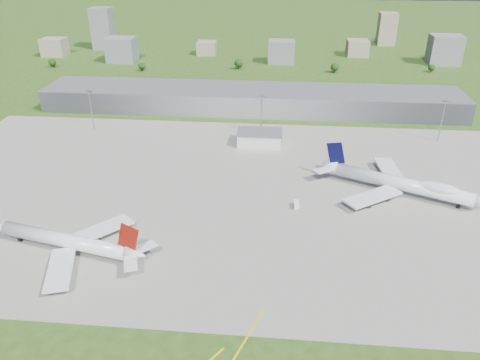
# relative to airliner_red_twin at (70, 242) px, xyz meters

# --- Properties ---
(ground) EXTENTS (1400.00, 1400.00, 0.00)m
(ground) POSITION_rel_airliner_red_twin_xyz_m (59.00, 167.25, -5.12)
(ground) COLOR #2D4B17
(ground) RESTS_ON ground
(apron) EXTENTS (360.00, 190.00, 0.08)m
(apron) POSITION_rel_airliner_red_twin_xyz_m (69.00, 57.25, -5.08)
(apron) COLOR gray
(apron) RESTS_ON ground
(terminal) EXTENTS (300.00, 42.00, 15.00)m
(terminal) POSITION_rel_airliner_red_twin_xyz_m (59.00, 182.25, 2.38)
(terminal) COLOR gray
(terminal) RESTS_ON ground
(ops_building) EXTENTS (26.00, 16.00, 8.00)m
(ops_building) POSITION_rel_airliner_red_twin_xyz_m (69.00, 117.25, -1.12)
(ops_building) COLOR silver
(ops_building) RESTS_ON ground
(mast_west) EXTENTS (3.50, 2.00, 25.90)m
(mast_west) POSITION_rel_airliner_red_twin_xyz_m (-41.00, 132.25, 12.59)
(mast_west) COLOR gray
(mast_west) RESTS_ON ground
(mast_center) EXTENTS (3.50, 2.00, 25.90)m
(mast_center) POSITION_rel_airliner_red_twin_xyz_m (69.00, 132.25, 12.59)
(mast_center) COLOR gray
(mast_center) RESTS_ON ground
(mast_east) EXTENTS (3.50, 2.00, 25.90)m
(mast_east) POSITION_rel_airliner_red_twin_xyz_m (179.00, 132.25, 12.59)
(mast_east) COLOR gray
(mast_east) RESTS_ON ground
(airliner_red_twin) EXTENTS (69.32, 53.18, 19.21)m
(airliner_red_twin) POSITION_rel_airliner_red_twin_xyz_m (0.00, 0.00, 0.00)
(airliner_red_twin) COLOR white
(airliner_red_twin) RESTS_ON ground
(airliner_blue_quad) EXTENTS (75.17, 56.99, 20.87)m
(airliner_blue_quad) POSITION_rel_airliner_red_twin_xyz_m (141.60, 61.31, 0.68)
(airliner_blue_quad) COLOR white
(airliner_blue_quad) RESTS_ON ground
(tug_yellow) EXTENTS (4.61, 3.79, 1.95)m
(tug_yellow) POSITION_rel_airliner_red_twin_xyz_m (16.01, 20.57, -4.11)
(tug_yellow) COLOR yellow
(tug_yellow) RESTS_ON ground
(van_white_near) EXTENTS (2.83, 5.70, 2.80)m
(van_white_near) POSITION_rel_airliner_red_twin_xyz_m (90.42, 43.63, -3.71)
(van_white_near) COLOR white
(van_white_near) RESTS_ON ground
(van_white_far) EXTENTS (4.82, 4.50, 2.36)m
(van_white_far) POSITION_rel_airliner_red_twin_xyz_m (146.17, 68.47, -3.92)
(van_white_far) COLOR white
(van_white_far) RESTS_ON ground
(bldg_far_w) EXTENTS (24.00, 20.00, 18.00)m
(bldg_far_w) POSITION_rel_airliner_red_twin_xyz_m (-161.00, 337.25, 3.88)
(bldg_far_w) COLOR gray
(bldg_far_w) RESTS_ON ground
(bldg_w) EXTENTS (28.00, 22.00, 24.00)m
(bldg_w) POSITION_rel_airliner_red_twin_xyz_m (-81.00, 317.25, 6.88)
(bldg_w) COLOR slate
(bldg_w) RESTS_ON ground
(bldg_cw) EXTENTS (20.00, 18.00, 14.00)m
(bldg_cw) POSITION_rel_airliner_red_twin_xyz_m (-1.00, 357.25, 1.88)
(bldg_cw) COLOR gray
(bldg_cw) RESTS_ON ground
(bldg_c) EXTENTS (26.00, 20.00, 22.00)m
(bldg_c) POSITION_rel_airliner_red_twin_xyz_m (79.00, 327.25, 5.88)
(bldg_c) COLOR slate
(bldg_c) RESTS_ON ground
(bldg_ce) EXTENTS (22.00, 24.00, 16.00)m
(bldg_ce) POSITION_rel_airliner_red_twin_xyz_m (159.00, 367.25, 2.88)
(bldg_ce) COLOR gray
(bldg_ce) RESTS_ON ground
(bldg_e) EXTENTS (30.00, 22.00, 28.00)m
(bldg_e) POSITION_rel_airliner_red_twin_xyz_m (239.00, 337.25, 8.88)
(bldg_e) COLOR slate
(bldg_e) RESTS_ON ground
(bldg_tall_w) EXTENTS (22.00, 20.00, 44.00)m
(bldg_tall_w) POSITION_rel_airliner_red_twin_xyz_m (-121.00, 377.25, 16.88)
(bldg_tall_w) COLOR slate
(bldg_tall_w) RESTS_ON ground
(bldg_tall_e) EXTENTS (20.00, 18.00, 36.00)m
(bldg_tall_e) POSITION_rel_airliner_red_twin_xyz_m (199.00, 427.25, 12.88)
(bldg_tall_e) COLOR gray
(bldg_tall_e) RESTS_ON ground
(tree_far_w) EXTENTS (7.20, 7.20, 8.80)m
(tree_far_w) POSITION_rel_airliner_red_twin_xyz_m (-141.00, 287.25, 0.07)
(tree_far_w) COLOR #382314
(tree_far_w) RESTS_ON ground
(tree_w) EXTENTS (6.75, 6.75, 8.25)m
(tree_w) POSITION_rel_airliner_red_twin_xyz_m (-51.00, 282.25, -0.26)
(tree_w) COLOR #382314
(tree_w) RESTS_ON ground
(tree_c) EXTENTS (8.10, 8.10, 9.90)m
(tree_c) POSITION_rel_airliner_red_twin_xyz_m (39.00, 297.25, 0.72)
(tree_c) COLOR #382314
(tree_c) RESTS_ON ground
(tree_e) EXTENTS (7.65, 7.65, 9.35)m
(tree_e) POSITION_rel_airliner_red_twin_xyz_m (129.00, 292.25, 0.40)
(tree_e) COLOR #382314
(tree_e) RESTS_ON ground
(tree_far_e) EXTENTS (6.30, 6.30, 7.70)m
(tree_far_e) POSITION_rel_airliner_red_twin_xyz_m (219.00, 302.25, -0.58)
(tree_far_e) COLOR #382314
(tree_far_e) RESTS_ON ground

